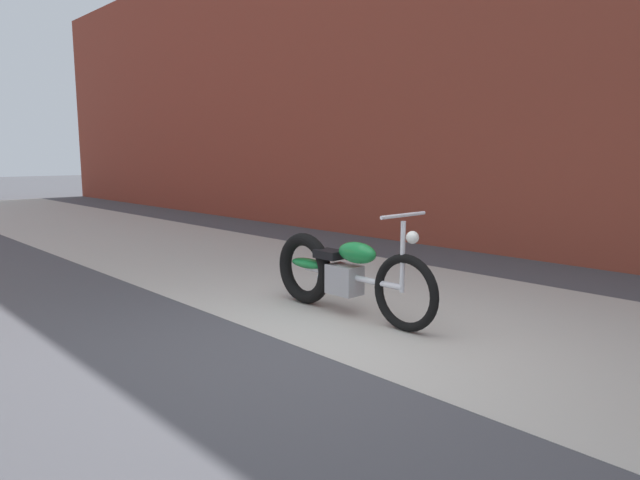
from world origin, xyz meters
TOP-DOWN VIEW (x-y plane):
  - ground_plane at (0.00, 0.00)m, footprint 80.00×80.00m
  - sidewalk_slab at (0.00, 1.75)m, footprint 36.00×3.50m
  - brick_building_wall at (0.00, 5.20)m, footprint 36.00×0.50m
  - motorcycle_green at (-0.62, 0.94)m, footprint 2.01×0.58m

SIDE VIEW (x-z plane):
  - ground_plane at x=0.00m, z-range 0.00..0.00m
  - sidewalk_slab at x=0.00m, z-range 0.00..0.01m
  - motorcycle_green at x=-0.62m, z-range -0.12..0.91m
  - brick_building_wall at x=0.00m, z-range 0.00..6.15m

